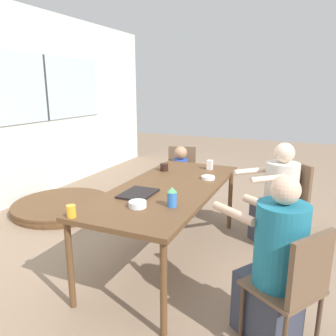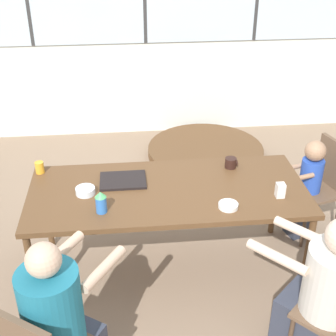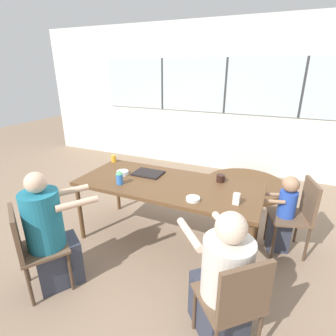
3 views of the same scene
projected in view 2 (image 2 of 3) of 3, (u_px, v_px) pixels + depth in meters
The scene contains 15 objects.
ground_plane at pixel (168, 268), 3.81m from camera, with size 16.00×16.00×0.00m, color #8C725B.
wall_back_with_windows at pixel (145, 19), 5.42m from camera, with size 8.40×0.08×2.80m.
dining_table at pixel (168, 195), 3.47m from camera, with size 2.05×0.88×0.76m.
chair_for_toddler at pixel (323, 180), 4.02m from camera, with size 0.50×0.50×0.87m.
person_woman_green_shirt at pixel (323, 301), 2.84m from camera, with size 0.69×0.71×1.11m.
person_man_blue_shirt at pixel (61, 334), 2.58m from camera, with size 0.59×0.67×1.17m.
person_toddler at pixel (306, 191), 4.01m from camera, with size 0.37×0.27×0.91m.
food_tray_dark at pixel (123, 180), 3.53m from camera, with size 0.35×0.26×0.02m.
coffee_mug at pixel (231, 163), 3.70m from camera, with size 0.10×0.09×0.08m.
sippy_cup at pixel (101, 202), 3.15m from camera, with size 0.08×0.08×0.16m.
juice_glass at pixel (40, 167), 3.63m from camera, with size 0.07×0.07×0.09m.
milk_carton_small at pixel (280, 190), 3.33m from camera, with size 0.06×0.06×0.11m.
bowl_white_shallow at pixel (85, 191), 3.37m from camera, with size 0.14×0.14×0.05m.
bowl_cereal at pixel (228, 206), 3.23m from camera, with size 0.14×0.14×0.03m.
folded_table_stack at pixel (205, 152), 5.46m from camera, with size 1.34×1.34×0.12m.
Camera 2 is at (-0.29, -2.90, 2.60)m, focal length 50.00 mm.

